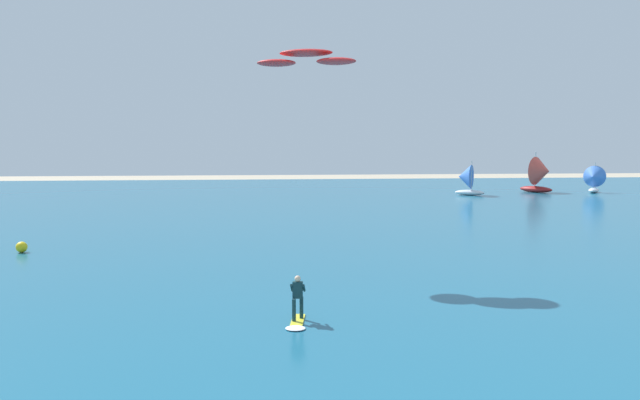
{
  "coord_description": "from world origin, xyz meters",
  "views": [
    {
      "loc": [
        -2.53,
        -6.73,
        6.54
      ],
      "look_at": [
        -0.43,
        15.72,
        4.3
      ],
      "focal_mm": 32.59,
      "sensor_mm": 36.0,
      "label": 1
    }
  ],
  "objects_px": {
    "sailboat_leading": "(466,179)",
    "sailboat_mid_right": "(541,174)",
    "kitesurfer": "(297,306)",
    "marker_buoy": "(22,247)",
    "kite": "(306,58)",
    "sailboat_near_shore": "(594,179)"
  },
  "relations": [
    {
      "from": "marker_buoy",
      "to": "sailboat_leading",
      "type": "bearing_deg",
      "value": 41.1
    },
    {
      "from": "sailboat_leading",
      "to": "sailboat_mid_right",
      "type": "xyz_separation_m",
      "value": [
        10.75,
        2.41,
        0.44
      ]
    },
    {
      "from": "kitesurfer",
      "to": "sailboat_near_shore",
      "type": "height_order",
      "value": "sailboat_near_shore"
    },
    {
      "from": "sailboat_leading",
      "to": "sailboat_near_shore",
      "type": "height_order",
      "value": "sailboat_leading"
    },
    {
      "from": "sailboat_leading",
      "to": "kitesurfer",
      "type": "bearing_deg",
      "value": -115.62
    },
    {
      "from": "kitesurfer",
      "to": "marker_buoy",
      "type": "bearing_deg",
      "value": 136.11
    },
    {
      "from": "sailboat_leading",
      "to": "sailboat_mid_right",
      "type": "relative_size",
      "value": 0.81
    },
    {
      "from": "kite",
      "to": "sailboat_near_shore",
      "type": "distance_m",
      "value": 57.69
    },
    {
      "from": "sailboat_leading",
      "to": "marker_buoy",
      "type": "xyz_separation_m",
      "value": [
        -38.67,
        -33.74,
        -1.61
      ]
    },
    {
      "from": "kitesurfer",
      "to": "sailboat_mid_right",
      "type": "height_order",
      "value": "sailboat_mid_right"
    },
    {
      "from": "kitesurfer",
      "to": "marker_buoy",
      "type": "xyz_separation_m",
      "value": [
        -15.39,
        14.81,
        -0.28
      ]
    },
    {
      "from": "kitesurfer",
      "to": "sailboat_leading",
      "type": "distance_m",
      "value": 53.85
    },
    {
      "from": "sailboat_near_shore",
      "to": "marker_buoy",
      "type": "bearing_deg",
      "value": -147.76
    },
    {
      "from": "kitesurfer",
      "to": "sailboat_near_shore",
      "type": "bearing_deg",
      "value": 50.97
    },
    {
      "from": "kitesurfer",
      "to": "sailboat_mid_right",
      "type": "relative_size",
      "value": 0.39
    },
    {
      "from": "marker_buoy",
      "to": "kite",
      "type": "bearing_deg",
      "value": -18.73
    },
    {
      "from": "sailboat_near_shore",
      "to": "sailboat_mid_right",
      "type": "bearing_deg",
      "value": 173.3
    },
    {
      "from": "kite",
      "to": "sailboat_mid_right",
      "type": "bearing_deg",
      "value": 51.6
    },
    {
      "from": "kite",
      "to": "sailboat_mid_right",
      "type": "distance_m",
      "value": 53.84
    },
    {
      "from": "kite",
      "to": "marker_buoy",
      "type": "xyz_separation_m",
      "value": [
        -16.37,
        5.55,
        -10.3
      ]
    },
    {
      "from": "kitesurfer",
      "to": "sailboat_leading",
      "type": "bearing_deg",
      "value": 64.38
    },
    {
      "from": "marker_buoy",
      "to": "sailboat_near_shore",
      "type": "bearing_deg",
      "value": 32.24
    }
  ]
}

